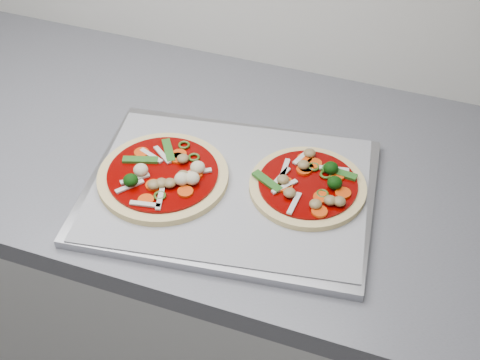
% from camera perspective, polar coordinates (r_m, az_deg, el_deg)
% --- Properties ---
extents(base_cabinet, '(3.60, 0.60, 0.86)m').
position_cam_1_polar(base_cabinet, '(1.50, -1.40, -11.54)').
color(base_cabinet, silver).
rests_on(base_cabinet, ground).
extents(countertop, '(3.60, 0.60, 0.04)m').
position_cam_1_polar(countertop, '(1.17, -1.77, 1.36)').
color(countertop, slate).
rests_on(countertop, base_cabinet).
extents(baking_tray, '(0.50, 0.39, 0.01)m').
position_cam_1_polar(baking_tray, '(1.08, -0.87, -0.97)').
color(baking_tray, '#97979C').
rests_on(baking_tray, countertop).
extents(parchment, '(0.48, 0.38, 0.00)m').
position_cam_1_polar(parchment, '(1.07, -0.87, -0.64)').
color(parchment, gray).
rests_on(parchment, baking_tray).
extents(pizza_left, '(0.26, 0.26, 0.04)m').
position_cam_1_polar(pizza_left, '(1.08, -6.52, 0.37)').
color(pizza_left, '#ECD389').
rests_on(pizza_left, parchment).
extents(pizza_right, '(0.26, 0.26, 0.03)m').
position_cam_1_polar(pizza_right, '(1.07, 5.90, -0.42)').
color(pizza_right, '#ECD389').
rests_on(pizza_right, parchment).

